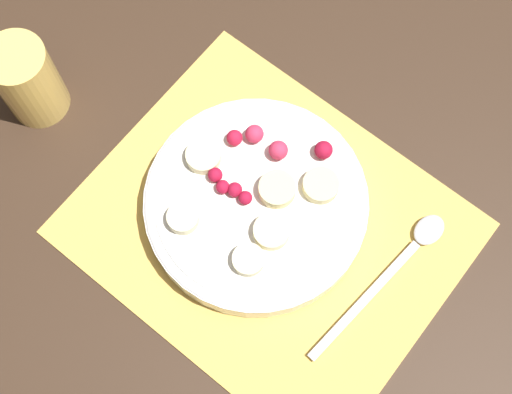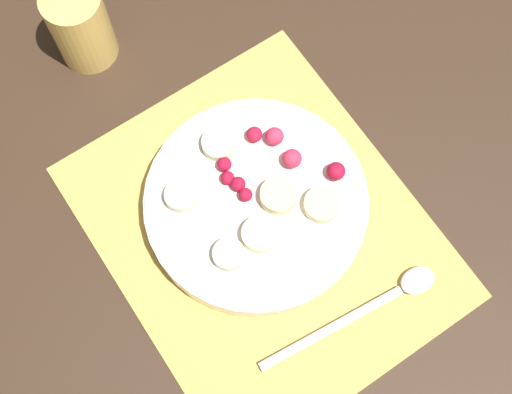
% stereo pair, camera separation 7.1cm
% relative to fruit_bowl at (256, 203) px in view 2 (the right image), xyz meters
% --- Properties ---
extents(ground_plane, '(3.00, 3.00, 0.00)m').
position_rel_fruit_bowl_xyz_m(ground_plane, '(-0.02, 0.01, -0.03)').
color(ground_plane, '#382619').
extents(placemat, '(0.38, 0.31, 0.01)m').
position_rel_fruit_bowl_xyz_m(placemat, '(-0.02, 0.01, -0.02)').
color(placemat, '#E0B251').
rests_on(placemat, ground_plane).
extents(fruit_bowl, '(0.23, 0.23, 0.05)m').
position_rel_fruit_bowl_xyz_m(fruit_bowl, '(0.00, 0.00, 0.00)').
color(fruit_bowl, white).
rests_on(fruit_bowl, placemat).
extents(spoon, '(0.04, 0.20, 0.01)m').
position_rel_fruit_bowl_xyz_m(spoon, '(-0.15, -0.05, -0.02)').
color(spoon, silver).
rests_on(spoon, placemat).
extents(drinking_glass, '(0.07, 0.07, 0.10)m').
position_rel_fruit_bowl_xyz_m(drinking_glass, '(0.27, 0.05, 0.02)').
color(drinking_glass, '#F4CC66').
rests_on(drinking_glass, ground_plane).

